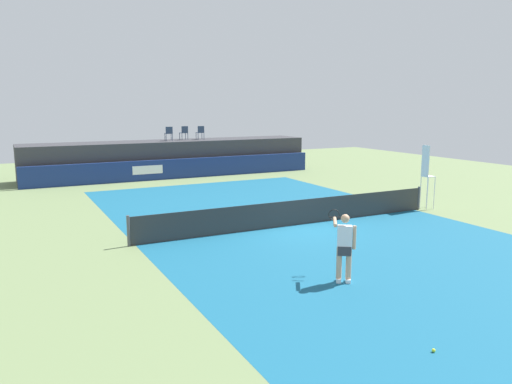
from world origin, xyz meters
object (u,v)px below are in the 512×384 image
Objects in this scene: net_post_near at (128,231)px; net_post_far at (419,198)px; spectator_chair_far_left at (169,133)px; tennis_player at (344,245)px; tennis_ball at (434,350)px; spectator_chair_left at (184,132)px; spectator_chair_center at (200,132)px; umpire_chair at (427,173)px.

net_post_far is (12.40, 0.00, 0.00)m from net_post_near.
net_post_far is at bearing -67.35° from spectator_chair_far_left.
tennis_ball is at bearing -101.51° from tennis_player.
spectator_chair_far_left is at bearing -164.52° from spectator_chair_left.
net_post_near is (-6.08, -15.15, -2.19)m from spectator_chair_far_left.
net_post_far is (6.32, -15.15, -2.19)m from spectator_chair_far_left.
net_post_near is at bearing -118.40° from spectator_chair_center.
net_post_near is at bearing 125.77° from tennis_player.
umpire_chair is 2.76× the size of net_post_near.
spectator_chair_far_left and spectator_chair_center have the same top height.
spectator_chair_left is 21.48m from tennis_player.
spectator_chair_left is 25.37m from tennis_ball.
net_post_far is 0.56× the size of tennis_player.
spectator_chair_far_left reaches higher than net_post_near.
spectator_chair_left is at bearing 109.87° from umpire_chair.
spectator_chair_center reaches higher than tennis_player.
spectator_chair_center is 21.42m from tennis_player.
spectator_chair_left is 1.06m from spectator_chair_center.
tennis_ball is at bearing -96.28° from spectator_chair_far_left.
net_post_near reaches higher than tennis_ball.
spectator_chair_center reaches higher than net_post_near.
spectator_chair_far_left is 0.32× the size of umpire_chair.
spectator_chair_far_left is at bearing 68.12° from net_post_near.
tennis_player is (-8.27, -5.74, 0.46)m from net_post_far.
tennis_ball is at bearing -134.76° from umpire_chair.
net_post_far is 13.11m from tennis_ball.
spectator_chair_left is 16.45m from net_post_far.
tennis_player is at bearing -54.23° from net_post_near.
spectator_chair_far_left is 13.06× the size of tennis_ball.
tennis_player is at bearing 78.49° from tennis_ball.
tennis_ball is (-9.03, -9.49, -0.46)m from net_post_far.
spectator_chair_far_left reaches higher than tennis_player.
spectator_chair_center is 13.06× the size of tennis_ball.
spectator_chair_far_left is 0.89× the size of net_post_far.
net_post_near is (-7.20, -15.46, -2.19)m from spectator_chair_left.
spectator_chair_center is at bearing -12.87° from spectator_chair_left.
spectator_chair_left reaches higher than net_post_far.
spectator_chair_far_left reaches higher than net_post_far.
tennis_ball is at bearing -98.73° from spectator_chair_left.
umpire_chair is at bearing 33.58° from tennis_player.
umpire_chair reaches higher than net_post_near.
spectator_chair_center reaches higher than net_post_far.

